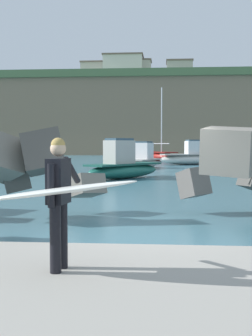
# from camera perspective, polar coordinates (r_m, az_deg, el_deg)

# --- Properties ---
(ground_plane) EXTENTS (400.00, 400.00, 0.00)m
(ground_plane) POSITION_cam_1_polar(r_m,az_deg,el_deg) (9.64, 3.17, -8.52)
(ground_plane) COLOR #42707F
(walkway_path) EXTENTS (48.00, 4.40, 0.24)m
(walkway_path) POSITION_cam_1_polar(r_m,az_deg,el_deg) (5.74, 2.05, -15.41)
(walkway_path) COLOR #9E998E
(walkway_path) RESTS_ON ground
(breakwater_jetty) EXTENTS (31.44, 6.42, 2.35)m
(breakwater_jetty) POSITION_cam_1_polar(r_m,az_deg,el_deg) (11.13, 3.91, -1.22)
(breakwater_jetty) COLOR #605B56
(breakwater_jetty) RESTS_ON ground
(surfer_with_board) EXTENTS (2.12, 1.30, 1.78)m
(surfer_with_board) POSITION_cam_1_polar(r_m,az_deg,el_deg) (6.04, -8.47, -3.24)
(surfer_with_board) COLOR black
(surfer_with_board) RESTS_ON walkway_path
(boat_near_right) EXTENTS (4.42, 5.31, 2.21)m
(boat_near_right) POSITION_cam_1_polar(r_m,az_deg,el_deg) (25.11, -0.34, 0.21)
(boat_near_right) COLOR #1E6656
(boat_near_right) RESTS_ON ground
(boat_mid_left) EXTENTS (6.07, 3.39, 2.26)m
(boat_mid_left) POSITION_cam_1_polar(r_m,az_deg,el_deg) (41.53, 8.18, 1.38)
(boat_mid_left) COLOR beige
(boat_mid_left) RESTS_ON ground
(boat_mid_centre) EXTENTS (4.32, 5.05, 7.92)m
(boat_mid_centre) POSITION_cam_1_polar(r_m,az_deg,el_deg) (49.97, 4.20, 1.53)
(boat_mid_centre) COLOR maroon
(boat_mid_centre) RESTS_ON ground
(boat_far_centre) EXTENTS (3.25, 4.54, 2.08)m
(boat_far_centre) POSITION_cam_1_polar(r_m,az_deg,el_deg) (35.33, 2.08, 0.97)
(boat_far_centre) COLOR beige
(boat_far_centre) RESTS_ON ground
(headland_bluff) EXTENTS (106.74, 45.02, 13.68)m
(headland_bluff) POSITION_cam_1_polar(r_m,az_deg,el_deg) (94.81, 6.34, 6.07)
(headland_bluff) COLOR #847056
(headland_bluff) RESTS_ON ground
(station_building_west) EXTENTS (5.79, 7.70, 5.99)m
(station_building_west) POSITION_cam_1_polar(r_m,az_deg,el_deg) (104.41, -3.81, 11.23)
(station_building_west) COLOR #B2ADA3
(station_building_west) RESTS_ON headland_bluff
(station_building_central) EXTENTS (8.18, 6.12, 6.15)m
(station_building_central) POSITION_cam_1_polar(r_m,az_deg,el_deg) (95.73, -0.32, 12.02)
(station_building_central) COLOR silver
(station_building_central) RESTS_ON headland_bluff
(station_building_east) EXTENTS (6.77, 4.28, 5.31)m
(station_building_east) POSITION_cam_1_polar(r_m,az_deg,el_deg) (96.37, 1.14, 11.71)
(station_building_east) COLOR #B2ADA3
(station_building_east) RESTS_ON headland_bluff
(station_building_annex) EXTENTS (5.36, 5.50, 4.91)m
(station_building_annex) POSITION_cam_1_polar(r_m,az_deg,el_deg) (95.72, 6.65, 11.63)
(station_building_annex) COLOR #B2ADA3
(station_building_annex) RESTS_ON headland_bluff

